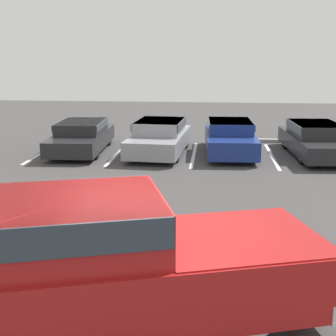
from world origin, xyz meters
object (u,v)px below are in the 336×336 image
object	(u,v)px
parked_sedan_c	(230,136)
wheel_stop_curb	(259,140)
parked_sedan_d	(315,138)
parked_sedan_a	(82,135)
parked_sedan_b	(160,136)
pickup_truck	(104,264)

from	to	relation	value
parked_sedan_c	wheel_stop_curb	world-z (taller)	parked_sedan_c
parked_sedan_d	parked_sedan_a	bearing A→B (deg)	-93.42
parked_sedan_b	parked_sedan_d	xyz separation A→B (m)	(5.73, 0.21, -0.03)
parked_sedan_a	parked_sedan_d	world-z (taller)	parked_sedan_d
pickup_truck	parked_sedan_a	size ratio (longest dim) A/B	1.39
pickup_truck	parked_sedan_b	bearing A→B (deg)	75.51
parked_sedan_a	parked_sedan_b	size ratio (longest dim) A/B	1.02
parked_sedan_c	wheel_stop_curb	xyz separation A→B (m)	(1.31, 2.48, -0.59)
parked_sedan_c	parked_sedan_a	bearing A→B (deg)	-91.23
parked_sedan_b	wheel_stop_curb	world-z (taller)	parked_sedan_b
pickup_truck	parked_sedan_c	size ratio (longest dim) A/B	1.44
parked_sedan_a	parked_sedan_c	distance (m)	5.64
parked_sedan_b	parked_sedan_d	bearing A→B (deg)	95.95
pickup_truck	parked_sedan_a	xyz separation A→B (m)	(-3.60, 11.61, -0.33)
parked_sedan_b	parked_sedan_c	bearing A→B (deg)	99.50
pickup_truck	wheel_stop_curb	bearing A→B (deg)	59.36
pickup_truck	parked_sedan_c	bearing A→B (deg)	62.78
parked_sedan_b	parked_sedan_c	xyz separation A→B (m)	(2.61, 0.26, -0.01)
parked_sedan_b	wheel_stop_curb	xyz separation A→B (m)	(3.92, 2.74, -0.60)
parked_sedan_a	wheel_stop_curb	xyz separation A→B (m)	(6.95, 2.59, -0.55)
parked_sedan_d	pickup_truck	bearing A→B (deg)	-27.61
pickup_truck	parked_sedan_c	world-z (taller)	pickup_truck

